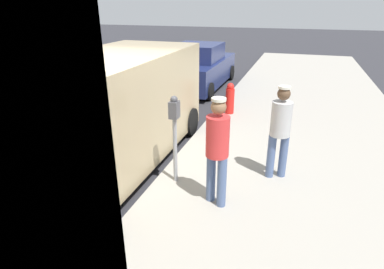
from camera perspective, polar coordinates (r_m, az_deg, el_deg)
ground_plane at (r=6.64m, az=-12.62°, el=-5.50°), size 80.00×80.00×0.00m
sidewalk_slab at (r=5.80m, az=19.18°, el=-9.75°), size 5.00×32.00×0.15m
parking_meter_near at (r=5.28m, az=-3.10°, el=1.70°), size 0.14×0.18×1.52m
pedestrian_in_gray at (r=5.64m, az=15.31°, el=1.26°), size 0.34×0.34×1.64m
pedestrian_in_red at (r=4.68m, az=4.49°, el=-2.02°), size 0.34×0.34×1.68m
parked_van at (r=6.27m, az=-14.70°, el=4.10°), size 2.14×5.21×2.15m
parked_sedan_ahead at (r=12.49m, az=1.22°, el=11.68°), size 1.97×4.41×1.65m
fire_hydrant at (r=9.06m, az=6.71°, el=6.29°), size 0.24×0.24×0.86m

